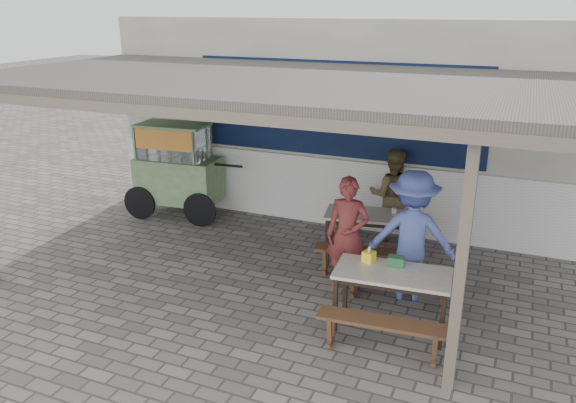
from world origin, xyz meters
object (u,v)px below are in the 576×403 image
at_px(bench_right_wall, 398,280).
at_px(vendor_cart, 177,167).
at_px(bench_left_street, 362,257).
at_px(table_right, 392,278).
at_px(table_left, 367,219).
at_px(donation_box, 396,262).
at_px(patron_wall_side, 392,195).
at_px(bench_right_street, 382,330).
at_px(patron_street_side, 348,235).
at_px(condiment_bowl, 346,210).
at_px(condiment_jar, 394,210).
at_px(tissue_box, 369,256).
at_px(bench_left_wall, 370,224).
at_px(patron_right_table, 412,236).

xyz_separation_m(bench_right_wall, vendor_cart, (-4.44, 1.70, 0.60)).
relative_size(bench_left_street, table_right, 0.98).
relative_size(table_left, donation_box, 7.02).
xyz_separation_m(table_right, patron_wall_side, (-0.63, 2.72, 0.10)).
bearing_deg(bench_right_street, vendor_cart, 142.61).
xyz_separation_m(patron_street_side, patron_wall_side, (0.16, 1.94, -0.02)).
height_order(patron_street_side, donation_box, patron_street_side).
height_order(donation_box, condiment_bowl, donation_box).
relative_size(vendor_cart, condiment_jar, 26.59).
xyz_separation_m(vendor_cart, condiment_bowl, (3.39, -0.58, -0.16)).
relative_size(bench_right_wall, donation_box, 7.71).
relative_size(bench_left_street, tissue_box, 10.43).
height_order(table_left, patron_street_side, patron_street_side).
xyz_separation_m(table_left, bench_left_wall, (-0.11, 0.64, -0.33)).
xyz_separation_m(patron_wall_side, tissue_box, (0.29, -2.55, 0.05)).
bearing_deg(condiment_jar, patron_wall_side, 104.96).
bearing_deg(bench_right_street, bench_left_street, 107.89).
distance_m(vendor_cart, patron_street_side, 4.01).
relative_size(patron_street_side, condiment_jar, 19.85).
height_order(vendor_cart, patron_right_table, patron_right_table).
bearing_deg(bench_right_wall, donation_box, -88.35).
bearing_deg(bench_right_street, bench_left_wall, 102.81).
distance_m(bench_left_street, table_right, 1.36).
relative_size(bench_left_street, bench_right_street, 0.93).
xyz_separation_m(vendor_cart, patron_street_side, (3.70, -1.54, -0.14)).
bearing_deg(condiment_jar, patron_street_side, -107.34).
relative_size(table_right, donation_box, 7.35).
height_order(bench_right_street, condiment_jar, condiment_jar).
bearing_deg(donation_box, condiment_jar, 103.29).
height_order(patron_street_side, condiment_jar, patron_street_side).
relative_size(bench_right_street, patron_right_table, 0.84).
bearing_deg(patron_street_side, bench_right_wall, -16.37).
height_order(bench_left_wall, patron_wall_side, patron_wall_side).
relative_size(table_left, bench_right_street, 0.91).
xyz_separation_m(bench_right_street, tissue_box, (-0.38, 0.78, 0.48)).
bearing_deg(patron_wall_side, table_right, 92.11).
height_order(bench_right_street, patron_street_side, patron_street_side).
relative_size(bench_left_street, patron_wall_side, 0.89).
height_order(vendor_cart, donation_box, vendor_cart).
bearing_deg(table_left, table_right, -76.13).
bearing_deg(condiment_bowl, table_left, 6.82).
height_order(bench_left_street, condiment_bowl, condiment_bowl).
bearing_deg(bench_right_street, table_left, 104.71).
bearing_deg(condiment_jar, table_right, -77.76).
distance_m(table_left, vendor_cart, 3.75).
xyz_separation_m(vendor_cart, patron_right_table, (4.53, -1.45, -0.06)).
height_order(bench_right_street, bench_right_wall, same).
relative_size(vendor_cart, tissue_box, 16.23).
xyz_separation_m(bench_left_street, tissue_box, (0.34, -0.97, 0.48)).
distance_m(table_right, tissue_box, 0.40).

